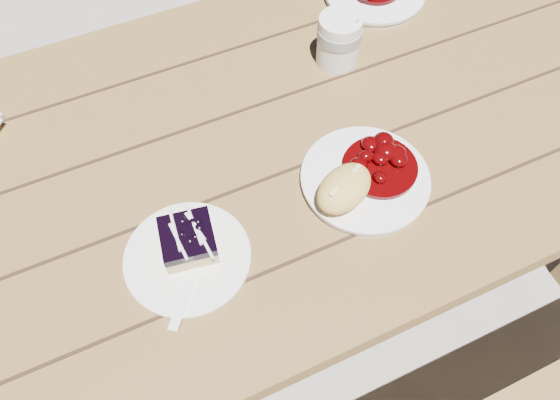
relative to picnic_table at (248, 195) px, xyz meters
name	(u,v)px	position (x,y,z in m)	size (l,w,h in m)	color
ground	(258,302)	(0.00, 0.00, -0.59)	(60.00, 60.00, 0.00)	gray
picnic_table	(248,195)	(0.00, 0.00, 0.00)	(2.00, 1.55, 0.75)	brown
main_plate	(365,180)	(0.16, -0.16, 0.17)	(0.21, 0.21, 0.02)	white
goulash_stew	(381,162)	(0.19, -0.15, 0.20)	(0.13, 0.13, 0.04)	#400203
bread_roll	(344,189)	(0.10, -0.18, 0.21)	(0.11, 0.07, 0.06)	#E3B857
dessert_plate	(188,258)	(-0.16, -0.17, 0.17)	(0.19, 0.19, 0.01)	white
blueberry_cake	(188,240)	(-0.15, -0.15, 0.19)	(0.09, 0.09, 0.05)	tan
fork_dessert	(187,291)	(-0.18, -0.22, 0.17)	(0.03, 0.16, 0.01)	white
coffee_cup	(339,41)	(0.25, 0.12, 0.21)	(0.08, 0.08, 0.10)	white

